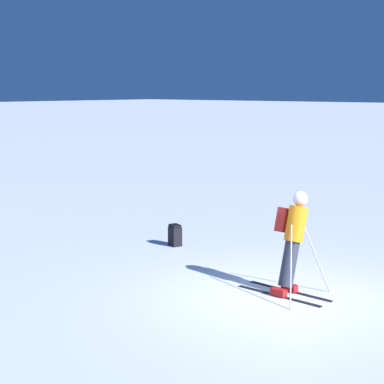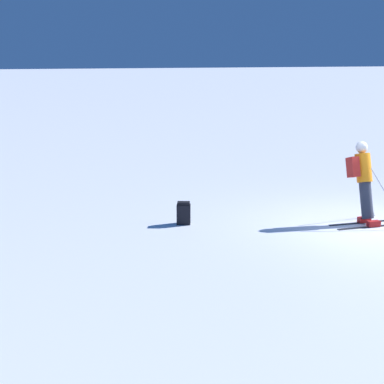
# 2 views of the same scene
# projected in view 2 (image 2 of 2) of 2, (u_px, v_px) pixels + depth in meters

# --- Properties ---
(ground_plane) EXTENTS (300.00, 300.00, 0.00)m
(ground_plane) POSITION_uv_depth(u_px,v_px,m) (373.00, 227.00, 13.93)
(ground_plane) COLOR white
(skier) EXTENTS (1.29, 1.73, 1.82)m
(skier) POSITION_uv_depth(u_px,v_px,m) (363.00, 178.00, 14.12)
(skier) COLOR black
(skier) RESTS_ON ground
(spare_backpack) EXTENTS (0.31, 0.36, 0.50)m
(spare_backpack) POSITION_uv_depth(u_px,v_px,m) (184.00, 213.00, 14.09)
(spare_backpack) COLOR black
(spare_backpack) RESTS_ON ground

